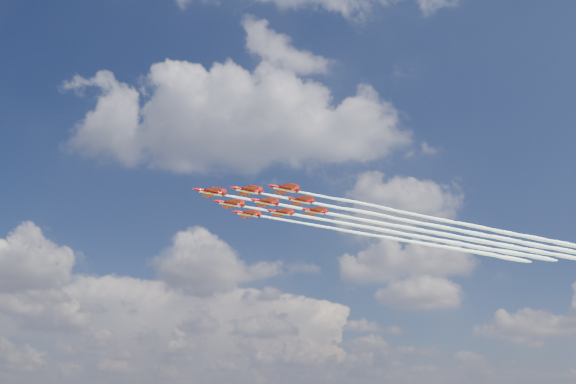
% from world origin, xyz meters
% --- Properties ---
extents(jet_lead, '(121.27, 77.19, 2.60)m').
position_xyz_m(jet_lead, '(49.97, 28.76, 80.85)').
color(jet_lead, '#AB090A').
extents(jet_row2_port, '(121.27, 77.19, 2.60)m').
position_xyz_m(jet_row2_port, '(60.95, 28.01, 80.85)').
color(jet_row2_port, '#AB090A').
extents(jet_row2_starb, '(121.27, 77.19, 2.60)m').
position_xyz_m(jet_row2_starb, '(54.13, 38.95, 80.85)').
color(jet_row2_starb, '#AB090A').
extents(jet_row3_port, '(121.27, 77.19, 2.60)m').
position_xyz_m(jet_row3_port, '(71.93, 27.26, 80.85)').
color(jet_row3_port, '#AB090A').
extents(jet_row3_centre, '(121.27, 77.19, 2.60)m').
position_xyz_m(jet_row3_centre, '(65.11, 38.20, 80.85)').
color(jet_row3_centre, '#AB090A').
extents(jet_row3_starb, '(121.27, 77.19, 2.60)m').
position_xyz_m(jet_row3_starb, '(58.29, 49.14, 80.85)').
color(jet_row3_starb, '#AB090A').
extents(jet_row4_port, '(121.27, 77.19, 2.60)m').
position_xyz_m(jet_row4_port, '(76.09, 37.46, 80.85)').
color(jet_row4_port, '#AB090A').
extents(jet_row4_starb, '(121.27, 77.19, 2.60)m').
position_xyz_m(jet_row4_starb, '(69.27, 48.39, 80.85)').
color(jet_row4_starb, '#AB090A').
extents(jet_tail, '(121.27, 77.19, 2.60)m').
position_xyz_m(jet_tail, '(80.25, 47.65, 80.85)').
color(jet_tail, '#AB090A').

